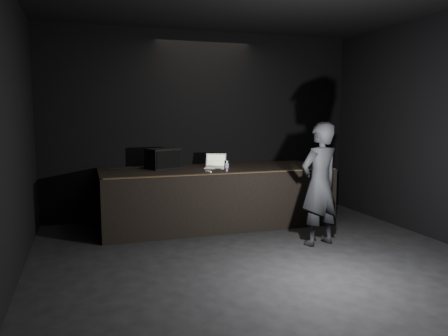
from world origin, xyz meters
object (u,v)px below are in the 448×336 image
person (319,184)px  laptop (216,164)px  stage_riser (215,196)px  stage_monitor (163,159)px  beer_can (226,166)px

person → laptop: bearing=-71.5°
stage_riser → stage_monitor: (-0.88, 0.25, 0.68)m
stage_riser → stage_monitor: bearing=164.2°
stage_riser → person: 2.05m
stage_riser → stage_monitor: size_ratio=6.31×
laptop → beer_can: laptop is taller
laptop → beer_can: (0.04, -0.51, 0.03)m
stage_monitor → laptop: stage_monitor is taller
stage_riser → beer_can: size_ratio=21.80×
stage_monitor → beer_can: stage_monitor is taller
stage_monitor → beer_can: (0.94, -0.69, -0.09)m
stage_monitor → person: 2.78m
laptop → person: (1.10, -1.73, -0.14)m
stage_riser → stage_monitor: stage_monitor is taller
stage_riser → stage_monitor: 1.14m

